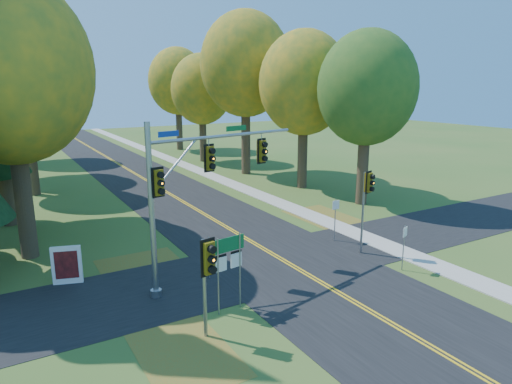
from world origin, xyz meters
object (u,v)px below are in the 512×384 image
route_sign_cluster (229,258)px  info_kiosk (67,265)px  traffic_mast (192,181)px  east_signal_pole (367,192)px

route_sign_cluster → info_kiosk: route_sign_cluster is taller
traffic_mast → route_sign_cluster: 3.97m
route_sign_cluster → info_kiosk: size_ratio=1.77×
traffic_mast → info_kiosk: 6.99m
east_signal_pole → info_kiosk: size_ratio=2.53×
east_signal_pole → info_kiosk: (-14.26, 4.03, -2.54)m
traffic_mast → info_kiosk: size_ratio=4.50×
route_sign_cluster → info_kiosk: bearing=122.8°
traffic_mast → info_kiosk: traffic_mast is taller
east_signal_pole → traffic_mast: bearing=156.2°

